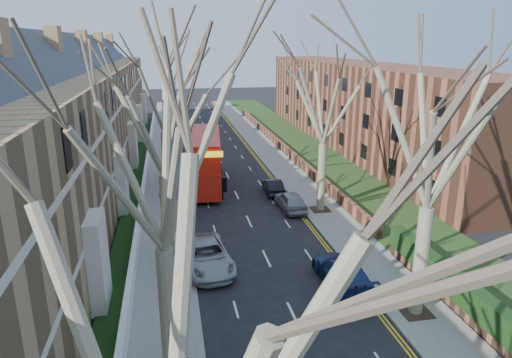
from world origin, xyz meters
TOP-DOWN VIEW (x-y plane):
  - pavement_left at (-6.00, 39.00)m, footprint 3.00×102.00m
  - pavement_right at (6.00, 39.00)m, footprint 3.00×102.00m
  - terrace_left at (-13.65, 31.00)m, footprint 9.70×78.00m
  - flats_right at (17.46, 43.00)m, footprint 13.97×54.00m
  - front_wall_left at (-7.65, 31.00)m, footprint 0.30×78.00m
  - grass_verge_right at (10.50, 39.00)m, footprint 6.00×102.00m
  - tree_left_near at (-5.70, -4.00)m, footprint 9.80×9.80m
  - tree_left_mid at (-5.70, 6.00)m, footprint 10.50×10.50m
  - tree_left_far at (-5.70, 16.00)m, footprint 10.15×10.15m
  - tree_left_dist at (-5.70, 28.00)m, footprint 10.50×10.50m
  - tree_right_mid at (5.70, 8.00)m, footprint 10.50×10.50m
  - tree_right_far at (5.70, 22.00)m, footprint 10.15×10.15m
  - double_decker_bus at (-2.24, 30.08)m, footprint 3.58×11.23m
  - car_left_far at (-3.60, 14.52)m, footprint 3.14×5.77m
  - car_right_near at (3.28, 11.22)m, footprint 2.15×5.20m
  - car_right_mid at (3.56, 22.75)m, footprint 1.89×4.32m
  - car_right_far at (3.10, 26.79)m, footprint 1.50×3.91m

SIDE VIEW (x-z plane):
  - pavement_left at x=-6.00m, z-range 0.00..0.12m
  - pavement_right at x=6.00m, z-range 0.00..0.12m
  - grass_verge_right at x=10.50m, z-range 0.12..0.18m
  - front_wall_left at x=-7.65m, z-range 0.12..1.12m
  - car_right_far at x=3.10m, z-range 0.00..1.27m
  - car_right_mid at x=3.56m, z-range 0.00..1.45m
  - car_right_near at x=3.28m, z-range 0.00..1.51m
  - car_left_far at x=-3.60m, z-range 0.00..1.54m
  - double_decker_bus at x=-2.24m, z-range -0.04..4.58m
  - flats_right at x=17.46m, z-range -0.02..9.98m
  - terrace_left at x=-13.65m, z-range -1.27..12.33m
  - tree_left_near at x=-5.70m, z-range 2.06..15.79m
  - tree_left_far at x=-5.70m, z-range 2.13..16.35m
  - tree_right_far at x=5.70m, z-range 2.13..16.35m
  - tree_left_mid at x=-5.70m, z-range 2.20..16.91m
  - tree_right_mid at x=5.70m, z-range 2.20..16.91m
  - tree_left_dist at x=-5.70m, z-range 2.20..16.91m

